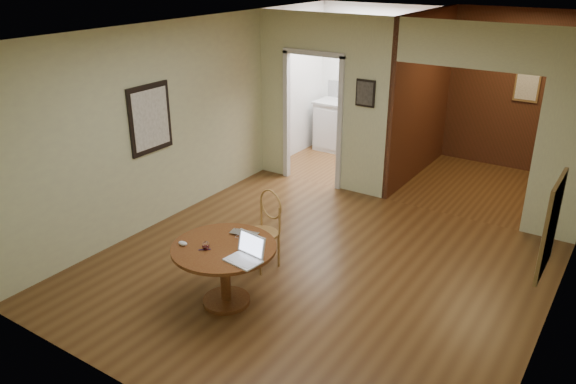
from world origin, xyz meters
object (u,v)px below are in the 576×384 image
Objects in this scene: open_laptop at (247,253)px; closed_laptop at (242,235)px; dining_table at (225,261)px; chair at (265,225)px.

open_laptop is 1.20× the size of closed_laptop.
closed_laptop reaches higher than dining_table.
chair is 1.11m from open_laptop.
closed_laptop is at bearing -63.23° from chair.
open_laptop is (0.48, -0.97, 0.22)m from chair.
open_laptop reaches higher than dining_table.
closed_laptop is (-0.34, 0.36, -0.05)m from open_laptop.
open_laptop is at bearing -50.15° from chair.
dining_table is at bearing -107.28° from closed_laptop.
open_laptop is at bearing -58.85° from closed_laptop.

